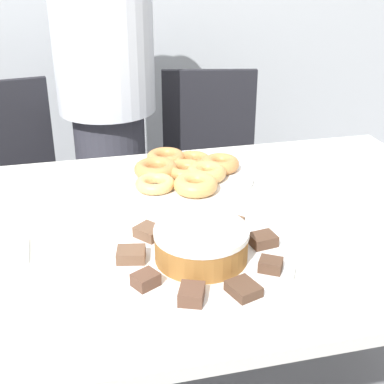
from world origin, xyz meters
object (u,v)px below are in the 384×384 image
at_px(plate_cake, 201,260).
at_px(plate_donuts, 185,177).
at_px(office_chair_right, 210,188).
at_px(frosted_cake, 201,244).
at_px(office_chair_left, 13,208).
at_px(person_standing, 107,99).

relative_size(plate_cake, plate_donuts, 1.01).
bearing_deg(office_chair_right, frosted_cake, -94.73).
bearing_deg(office_chair_left, frosted_cake, -73.88).
height_order(person_standing, frosted_cake, person_standing).
distance_m(office_chair_left, plate_donuts, 0.91).
distance_m(plate_donuts, frosted_cake, 0.44).
bearing_deg(frosted_cake, plate_donuts, 81.54).
bearing_deg(plate_cake, office_chair_right, 73.53).
bearing_deg(plate_cake, frosted_cake, 97.13).
bearing_deg(plate_donuts, office_chair_right, 68.42).
xyz_separation_m(office_chair_left, plate_cake, (0.49, -1.06, 0.35)).
xyz_separation_m(plate_donuts, frosted_cake, (-0.06, -0.43, 0.04)).
xyz_separation_m(office_chair_right, plate_cake, (-0.31, -1.06, 0.35)).
xyz_separation_m(office_chair_left, office_chair_right, (0.80, -0.00, 0.00)).
bearing_deg(office_chair_left, person_standing, 0.63).
relative_size(office_chair_right, plate_cake, 2.32).
height_order(office_chair_right, plate_donuts, office_chair_right).
distance_m(office_chair_left, frosted_cake, 1.23).
xyz_separation_m(office_chair_right, plate_donuts, (-0.25, -0.63, 0.35)).
height_order(office_chair_left, plate_donuts, office_chair_left).
height_order(person_standing, office_chair_right, person_standing).
xyz_separation_m(office_chair_right, frosted_cake, (-0.31, -1.06, 0.39)).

